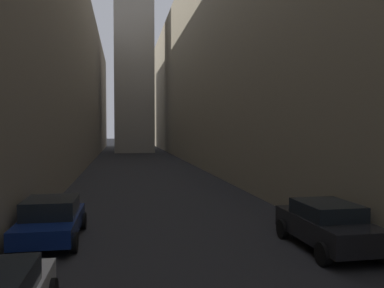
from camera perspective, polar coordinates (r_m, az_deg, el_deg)
The scene contains 5 objects.
ground_plane at distance 35.99m, azimuth -6.87°, elevation -3.98°, with size 264.00×264.00×0.00m, color #232326.
building_block_left at distance 39.38m, azimuth -24.72°, elevation 10.20°, with size 12.50×108.00×18.97m, color #756B5B.
building_block_right at distance 40.96m, azimuth 10.44°, elevation 12.60°, with size 13.15×108.00×22.59m, color gray.
parked_car_left_far at distance 14.47m, azimuth -19.73°, elevation -10.22°, with size 2.05×4.37×1.47m.
parked_car_right_far at distance 13.47m, azimuth 18.93°, elevation -10.96°, with size 1.98×4.16×1.50m.
Camera 1 is at (-2.00, 12.27, 3.82)m, focal length 36.81 mm.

